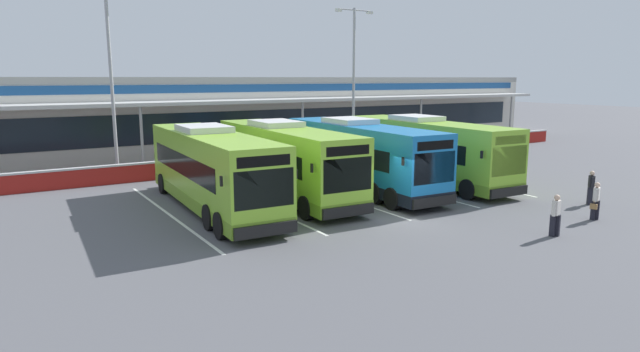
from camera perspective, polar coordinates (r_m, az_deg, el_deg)
ground_plane at (r=23.26m, az=8.92°, el=-4.46°), size 200.00×200.00×0.00m
terminal_building at (r=46.36m, az=-13.38°, el=6.57°), size 70.00×13.00×6.00m
red_barrier_wall at (r=35.15m, az=-6.68°, el=1.58°), size 60.00×0.40×1.10m
coach_bus_leftmost at (r=24.64m, az=-11.51°, el=0.55°), size 3.38×12.26×3.78m
coach_bus_left_centre at (r=26.93m, az=-3.84°, el=1.57°), size 3.38×12.26×3.78m
coach_bus_centre at (r=28.64m, az=4.21°, el=2.10°), size 3.38×12.26×3.78m
coach_bus_right_centre at (r=31.20m, az=11.31°, el=2.61°), size 3.38×12.26×3.78m
bay_stripe_far_west at (r=24.53m, az=-15.91°, el=-3.95°), size 0.14×13.00×0.01m
bay_stripe_west at (r=25.95m, az=-6.97°, el=-2.84°), size 0.14×13.00×0.01m
bay_stripe_mid_west at (r=27.93m, az=0.85°, el=-1.81°), size 0.14×13.00×0.01m
bay_stripe_centre at (r=30.36m, az=7.53°, el=-0.90°), size 0.14×13.00×0.01m
bay_stripe_mid_east at (r=33.15m, az=13.15°, el=-0.12°), size 0.14×13.00×0.01m
pedestrian_with_handbag at (r=25.31m, az=27.45°, el=-2.31°), size 0.65×0.41×1.62m
pedestrian_in_dark_coat at (r=22.04m, az=23.95°, el=-3.74°), size 0.54×0.29×1.62m
pedestrian_near_bin at (r=28.30m, az=27.05°, el=-1.00°), size 0.45×0.44×1.62m
lamp_post_west at (r=34.22m, az=-21.51°, el=10.34°), size 3.24×0.28×11.00m
lamp_post_centre at (r=40.61m, az=3.64°, el=10.94°), size 3.24×0.28×11.00m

